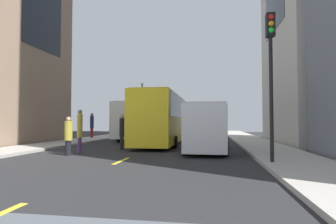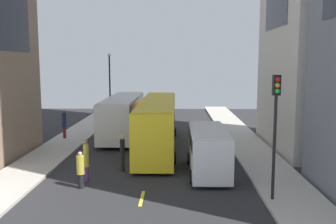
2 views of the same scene
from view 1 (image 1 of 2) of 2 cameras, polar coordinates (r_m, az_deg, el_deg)
name	(u,v)px [view 1 (image 1 of 2)]	position (r m, az deg, el deg)	size (l,w,h in m)	color
ground_plane	(170,139)	(25.30, 0.50, -5.85)	(41.07, 41.07, 0.00)	#28282B
sidewalk_west	(99,138)	(27.25, -14.43, -5.35)	(2.93, 44.00, 0.15)	#B2ADA3
sidewalk_east	(248,139)	(25.24, 16.66, -5.60)	(2.93, 44.00, 0.15)	#B2ADA3
lane_stripe_1	(121,161)	(11.70, -9.83, -10.16)	(0.16, 2.00, 0.01)	yellow
lane_stripe_2	(155,146)	(18.43, -2.74, -7.23)	(0.16, 2.00, 0.01)	yellow
lane_stripe_3	(170,139)	(25.30, 0.50, -5.83)	(0.16, 2.00, 0.01)	yellow
lane_stripe_4	(179,136)	(32.23, 2.34, -5.03)	(0.16, 2.00, 0.01)	yellow
lane_stripe_5	(185,133)	(39.18, 3.53, -4.51)	(0.16, 2.00, 0.01)	yellow
lane_stripe_6	(188,131)	(46.15, 4.36, -4.14)	(0.16, 2.00, 0.01)	yellow
city_bus_white	(143,118)	(27.22, -5.26, -1.34)	(2.80, 11.95, 3.35)	silver
streetcar_yellow	(167,116)	(21.88, -0.12, -0.86)	(2.70, 14.65, 3.59)	yellow
delivery_van_white	(205,124)	(15.21, 7.95, -2.60)	(2.25, 6.17, 2.58)	white
car_orange_0	(180,127)	(41.06, 2.56, -3.10)	(1.94, 4.62, 1.58)	orange
pedestrian_crossing_near	(80,129)	(15.11, -18.20, -3.51)	(0.29, 0.29, 2.31)	#593372
pedestrian_crossing_mid	(68,135)	(14.20, -20.34, -4.62)	(0.38, 0.38, 1.90)	black
pedestrian_walking_far	(122,130)	(16.38, -9.76, -3.78)	(0.28, 0.28, 2.13)	black
pedestrian_waiting_curb	(92,124)	(26.90, -15.84, -2.54)	(0.35, 0.35, 2.35)	maroon
traffic_light_near_corner	(271,58)	(11.13, 20.95, 10.71)	(0.32, 0.44, 5.65)	black
streetlamp_near	(142,102)	(39.35, -5.51, 2.16)	(0.44, 0.44, 7.24)	black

